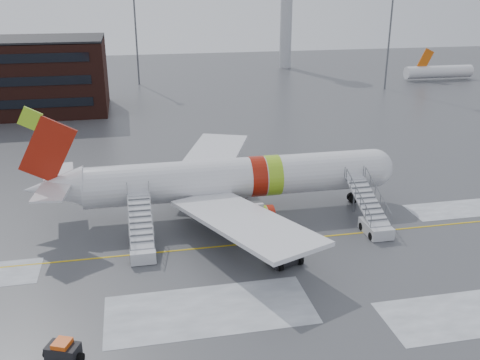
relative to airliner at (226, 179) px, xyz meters
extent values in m
plane|color=#494C4F|center=(1.97, -5.85, -3.42)|extent=(260.00, 260.00, 0.00)
cylinder|color=silver|center=(0.95, 0.00, 0.08)|extent=(28.00, 3.80, 3.80)
sphere|color=silver|center=(14.95, 0.00, 0.08)|extent=(3.80, 3.80, 3.80)
cube|color=black|center=(16.00, 0.00, 0.58)|extent=(1.09, 1.60, 0.97)
cone|color=silver|center=(-15.45, 0.00, 0.33)|extent=(5.20, 3.72, 3.72)
cube|color=#981A0B|center=(-15.55, 0.00, 3.88)|extent=(5.27, 0.30, 6.09)
cube|color=#96CE21|center=(-16.65, 0.00, 6.68)|extent=(2.16, 0.26, 2.16)
cube|color=silver|center=(-15.25, 2.60, 0.98)|extent=(3.07, 4.85, 0.18)
cube|color=silver|center=(-15.25, -2.60, 0.98)|extent=(3.07, 4.85, 0.18)
cube|color=silver|center=(-0.05, 8.50, -0.52)|extent=(10.72, 15.97, 1.13)
cube|color=silver|center=(-0.05, -8.50, -0.52)|extent=(10.72, 15.97, 1.13)
cylinder|color=silver|center=(1.45, 5.20, -1.87)|extent=(3.40, 2.10, 2.10)
cylinder|color=silver|center=(1.45, -5.20, -1.87)|extent=(3.40, 2.10, 2.10)
cylinder|color=#595B60|center=(12.95, 0.00, -2.52)|extent=(0.20, 0.20, 1.80)
cylinder|color=black|center=(12.95, 0.00, -2.97)|extent=(0.90, 0.56, 0.90)
cylinder|color=black|center=(0.45, 2.40, -2.97)|extent=(0.90, 0.56, 0.90)
cylinder|color=black|center=(0.45, -2.40, -2.97)|extent=(0.90, 0.56, 0.90)
cube|color=silver|center=(12.06, -7.30, -2.87)|extent=(2.00, 3.20, 1.00)
cube|color=silver|center=(12.06, -5.20, -1.19)|extent=(1.90, 5.87, 2.52)
cube|color=silver|center=(12.06, -1.90, -0.02)|extent=(1.90, 1.40, 0.15)
cylinder|color=#595B60|center=(12.06, -2.30, -1.72)|extent=(0.16, 0.16, 3.40)
cylinder|color=black|center=(11.16, -8.30, -3.07)|extent=(0.25, 0.70, 0.70)
cylinder|color=black|center=(12.96, -6.30, -3.07)|extent=(0.25, 0.70, 0.70)
cube|color=silver|center=(-8.18, -7.30, -2.87)|extent=(2.00, 3.20, 1.00)
cube|color=silver|center=(-8.18, -5.20, -1.19)|extent=(1.90, 5.87, 2.52)
cube|color=silver|center=(-8.18, -1.90, -0.02)|extent=(1.90, 1.40, 0.15)
cylinder|color=#595B60|center=(-8.18, -2.30, -1.72)|extent=(0.16, 0.16, 3.40)
cylinder|color=black|center=(-9.08, -8.30, -3.07)|extent=(0.25, 0.70, 0.70)
cylinder|color=black|center=(-7.28, -6.30, -3.07)|extent=(0.25, 0.70, 0.70)
cube|color=black|center=(2.73, -10.80, -2.99)|extent=(2.99, 2.23, 0.67)
cube|color=white|center=(2.28, -10.96, -2.32)|extent=(1.70, 1.70, 0.86)
cube|color=black|center=(2.28, -10.96, -1.99)|extent=(1.49, 1.55, 0.14)
cylinder|color=black|center=(2.05, -11.74, -3.08)|extent=(0.49, 0.72, 0.67)
cylinder|color=black|center=(3.85, -11.11, -3.08)|extent=(0.49, 0.72, 0.67)
cylinder|color=black|center=(1.61, -10.48, -3.08)|extent=(0.49, 0.72, 0.67)
cylinder|color=black|center=(3.41, -9.85, -3.08)|extent=(0.49, 0.72, 0.67)
cube|color=black|center=(-13.20, -19.10, -2.90)|extent=(2.16, 1.76, 0.93)
cube|color=#E94E0D|center=(-13.20, -19.10, -2.34)|extent=(1.26, 1.31, 0.37)
cylinder|color=black|center=(-13.95, -19.10, -3.14)|extent=(1.08, 0.88, 0.56)
cylinder|color=black|center=(-12.46, -19.10, -3.14)|extent=(1.08, 0.88, 0.56)
cylinder|color=#B2B5BA|center=(31.97, 89.15, 10.58)|extent=(3.00, 3.00, 28.00)
cylinder|color=#595B60|center=(43.97, 56.15, 6.18)|extent=(0.36, 0.36, 19.20)
cylinder|color=#595B60|center=(-6.03, 72.15, 6.18)|extent=(0.36, 0.36, 19.20)
camera|label=1|loc=(-8.35, -46.48, 17.38)|focal=40.00mm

